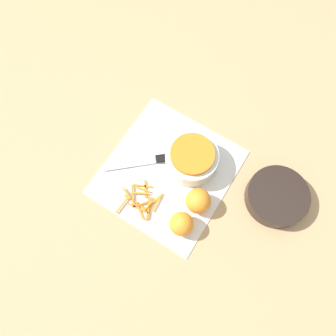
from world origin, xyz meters
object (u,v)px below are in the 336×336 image
Objects in this scene: knife at (162,158)px; bowl_speckled at (192,158)px; bowl_dark at (277,197)px; orange_left at (181,224)px; orange_right at (198,201)px.

bowl_speckled is at bearing 162.54° from knife.
orange_left reaches higher than bowl_dark.
orange_left is at bearing -41.41° from bowl_dark.
knife is 0.21m from orange_left.
bowl_dark is at bearing 97.77° from bowl_speckled.
knife is 3.12× the size of orange_left.
orange_left is (0.18, 0.07, -0.00)m from bowl_speckled.
bowl_speckled reaches higher than knife.
bowl_dark is 2.61× the size of orange_left.
orange_right reaches higher than orange_left.
orange_right is (0.06, 0.16, 0.03)m from knife.
orange_right reaches higher than bowl_dark.
knife is (0.04, -0.08, -0.03)m from bowl_speckled.
knife is 2.92× the size of orange_right.
orange_right is at bearing 116.78° from knife.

